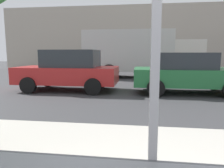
# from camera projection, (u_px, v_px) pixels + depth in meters

# --- Properties ---
(ground_plane) EXTENTS (60.00, 60.00, 0.00)m
(ground_plane) POSITION_uv_depth(u_px,v_px,m) (142.00, 90.00, 9.17)
(ground_plane) COLOR #38383A
(sidewalk_strip) EXTENTS (16.00, 2.80, 0.11)m
(sidewalk_strip) POSITION_uv_depth(u_px,v_px,m) (145.00, 164.00, 2.88)
(sidewalk_strip) COLOR #B2ADA3
(sidewalk_strip) RESTS_ON ground
(window_wall) EXTENTS (3.07, 0.20, 2.90)m
(window_wall) POSITION_uv_depth(u_px,v_px,m) (157.00, 3.00, 1.14)
(window_wall) COLOR #423D38
(window_wall) RESTS_ON ground
(building_facade_far) EXTENTS (28.00, 1.20, 6.10)m
(building_facade_far) POSITION_uv_depth(u_px,v_px,m) (142.00, 38.00, 20.66)
(building_facade_far) COLOR #A89E8E
(building_facade_far) RESTS_ON ground
(parked_car_red) EXTENTS (4.14, 1.97, 1.69)m
(parked_car_red) POSITION_uv_depth(u_px,v_px,m) (69.00, 70.00, 8.84)
(parked_car_red) COLOR red
(parked_car_red) RESTS_ON ground
(parked_car_green) EXTENTS (4.12, 2.05, 1.58)m
(parked_car_green) POSITION_uv_depth(u_px,v_px,m) (187.00, 73.00, 8.22)
(parked_car_green) COLOR #236B38
(parked_car_green) RESTS_ON ground
(box_truck) EXTENTS (7.27, 2.44, 2.96)m
(box_truck) POSITION_uv_depth(u_px,v_px,m) (139.00, 52.00, 13.53)
(box_truck) COLOR beige
(box_truck) RESTS_ON ground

